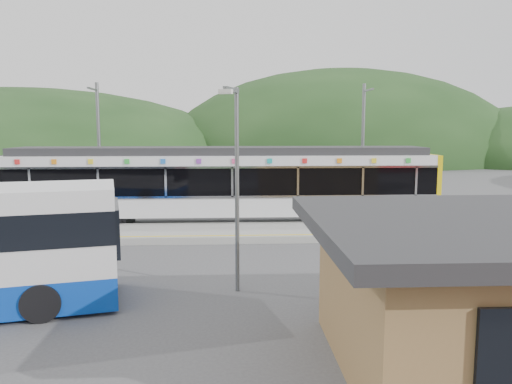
{
  "coord_description": "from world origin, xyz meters",
  "views": [
    {
      "loc": [
        -0.12,
        -18.0,
        4.68
      ],
      "look_at": [
        0.86,
        1.0,
        2.22
      ],
      "focal_mm": 35.0,
      "sensor_mm": 36.0,
      "label": 1
    }
  ],
  "objects": [
    {
      "name": "train",
      "position": [
        -0.53,
        6.0,
        2.06
      ],
      "size": [
        20.44,
        3.01,
        3.74
      ],
      "color": "black",
      "rests_on": "ground"
    },
    {
      "name": "yellow_line",
      "position": [
        0.0,
        2.0,
        0.3
      ],
      "size": [
        26.0,
        0.1,
        0.01
      ],
      "primitive_type": "cube",
      "color": "yellow",
      "rests_on": "platform"
    },
    {
      "name": "hills",
      "position": [
        6.19,
        5.29,
        0.0
      ],
      "size": [
        146.0,
        149.0,
        26.0
      ],
      "color": "#1E3D19",
      "rests_on": "ground"
    },
    {
      "name": "catenary_mast_east",
      "position": [
        7.0,
        8.56,
        3.65
      ],
      "size": [
        0.18,
        1.8,
        7.0
      ],
      "color": "slate",
      "rests_on": "ground"
    },
    {
      "name": "lamp_post",
      "position": [
        0.06,
        -4.2,
        3.45
      ],
      "size": [
        0.44,
        1.07,
        5.78
      ],
      "rotation": [
        0.0,
        0.0,
        -0.35
      ],
      "color": "slate",
      "rests_on": "ground"
    },
    {
      "name": "catenary_mast_west",
      "position": [
        -7.0,
        8.56,
        3.65
      ],
      "size": [
        0.18,
        1.8,
        7.0
      ],
      "color": "slate",
      "rests_on": "ground"
    },
    {
      "name": "platform",
      "position": [
        0.0,
        3.3,
        0.15
      ],
      "size": [
        26.0,
        3.2,
        0.3
      ],
      "primitive_type": "cube",
      "color": "#9E9E99",
      "rests_on": "ground"
    },
    {
      "name": "ground",
      "position": [
        0.0,
        0.0,
        0.0
      ],
      "size": [
        120.0,
        120.0,
        0.0
      ],
      "primitive_type": "plane",
      "color": "#4C4C4F",
      "rests_on": "ground"
    }
  ]
}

